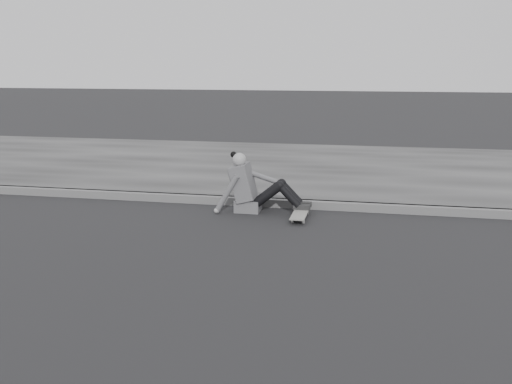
# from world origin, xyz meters

# --- Properties ---
(ground) EXTENTS (80.00, 80.00, 0.00)m
(ground) POSITION_xyz_m (0.00, 0.00, 0.00)
(ground) COLOR black
(ground) RESTS_ON ground
(curb) EXTENTS (24.00, 0.16, 0.12)m
(curb) POSITION_xyz_m (0.00, 2.58, 0.06)
(curb) COLOR #555555
(curb) RESTS_ON ground
(sidewalk) EXTENTS (24.00, 6.00, 0.12)m
(sidewalk) POSITION_xyz_m (0.00, 5.60, 0.06)
(sidewalk) COLOR #373737
(sidewalk) RESTS_ON ground
(skateboard) EXTENTS (0.20, 0.78, 0.09)m
(skateboard) POSITION_xyz_m (-2.30, 1.99, 0.07)
(skateboard) COLOR #9F9F9A
(skateboard) RESTS_ON ground
(seated_woman) EXTENTS (1.38, 0.46, 0.88)m
(seated_woman) POSITION_xyz_m (-3.03, 2.24, 0.36)
(seated_woman) COLOR #515053
(seated_woman) RESTS_ON ground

